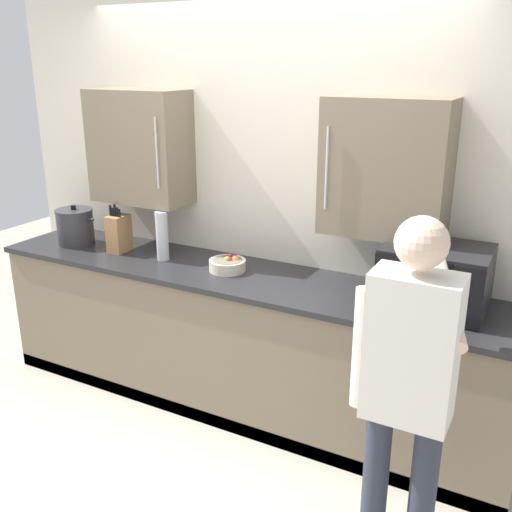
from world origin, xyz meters
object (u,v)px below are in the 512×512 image
object	(u,v)px
thermos_flask	(162,236)
person_figure	(408,377)
fruit_bowl	(228,264)
microwave_oven	(431,277)
knife_block	(119,233)
stock_pot	(75,227)

from	to	relation	value
thermos_flask	person_figure	size ratio (longest dim) A/B	0.20
fruit_bowl	thermos_flask	bearing A→B (deg)	-177.66
fruit_bowl	person_figure	world-z (taller)	person_figure
microwave_oven	fruit_bowl	bearing A→B (deg)	-178.84
microwave_oven	knife_block	world-z (taller)	microwave_oven
microwave_oven	knife_block	xyz separation A→B (m)	(-2.06, -0.04, -0.04)
microwave_oven	person_figure	bearing A→B (deg)	-82.47
microwave_oven	stock_pot	bearing A→B (deg)	-178.71
fruit_bowl	knife_block	size ratio (longest dim) A/B	0.68
stock_pot	person_figure	size ratio (longest dim) A/B	0.22
knife_block	fruit_bowl	bearing A→B (deg)	1.35
microwave_oven	stock_pot	size ratio (longest dim) A/B	1.51
stock_pot	person_figure	world-z (taller)	person_figure
knife_block	person_figure	distance (m)	2.33
fruit_bowl	knife_block	world-z (taller)	knife_block
fruit_bowl	stock_pot	bearing A→B (deg)	-178.58
thermos_flask	fruit_bowl	world-z (taller)	thermos_flask
stock_pot	knife_block	xyz separation A→B (m)	(0.39, 0.01, 0.00)
microwave_oven	thermos_flask	distance (m)	1.70
fruit_bowl	knife_block	bearing A→B (deg)	-178.65
thermos_flask	person_figure	world-z (taller)	person_figure
fruit_bowl	knife_block	xyz separation A→B (m)	(-0.84, -0.02, 0.09)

